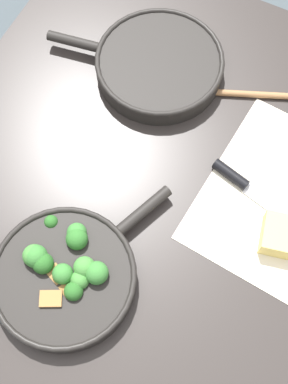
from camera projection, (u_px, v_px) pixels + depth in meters
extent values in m
plane|color=#424C51|center=(144.00, 279.00, 1.84)|extent=(14.00, 14.00, 0.00)
cube|color=#2D2826|center=(144.00, 198.00, 1.16)|extent=(1.23, 1.00, 0.03)
cylinder|color=#BCBCC1|center=(100.00, 49.00, 1.78)|extent=(0.05, 0.05, 0.73)
cylinder|color=black|center=(65.00, 278.00, 1.06)|extent=(0.28, 0.28, 0.04)
torus|color=black|center=(63.00, 276.00, 1.04)|extent=(0.29, 0.29, 0.01)
cylinder|color=black|center=(144.00, 210.00, 1.10)|extent=(0.14, 0.07, 0.02)
cylinder|color=#2C6823|center=(39.00, 260.00, 1.07)|extent=(0.02, 0.02, 0.03)
sphere|color=#387A33|center=(36.00, 256.00, 1.04)|extent=(0.05, 0.05, 0.05)
cylinder|color=#2C6823|center=(97.00, 276.00, 1.06)|extent=(0.02, 0.02, 0.03)
sphere|color=#387A33|center=(95.00, 272.00, 1.03)|extent=(0.05, 0.05, 0.05)
cylinder|color=#357027|center=(37.00, 260.00, 1.07)|extent=(0.02, 0.02, 0.03)
sphere|color=#428438|center=(34.00, 256.00, 1.04)|extent=(0.05, 0.05, 0.05)
cylinder|color=#245B1C|center=(78.00, 243.00, 1.08)|extent=(0.02, 0.02, 0.02)
sphere|color=#2D6B28|center=(77.00, 239.00, 1.06)|extent=(0.04, 0.04, 0.04)
cylinder|color=#205218|center=(53.00, 225.00, 1.10)|extent=(0.01, 0.01, 0.02)
sphere|color=#286023|center=(51.00, 222.00, 1.09)|extent=(0.03, 0.03, 0.03)
cylinder|color=#2C6823|center=(78.00, 237.00, 1.09)|extent=(0.01, 0.01, 0.02)
sphere|color=#387A33|center=(77.00, 233.00, 1.07)|extent=(0.04, 0.04, 0.04)
cylinder|color=#205218|center=(45.00, 267.00, 1.06)|extent=(0.02, 0.02, 0.02)
sphere|color=#286023|center=(43.00, 263.00, 1.04)|extent=(0.04, 0.04, 0.04)
cylinder|color=#245B1C|center=(43.00, 265.00, 1.07)|extent=(0.01, 0.01, 0.02)
sphere|color=#2D6B28|center=(41.00, 262.00, 1.05)|extent=(0.03, 0.03, 0.03)
cylinder|color=#357027|center=(81.00, 283.00, 1.05)|extent=(0.01, 0.01, 0.02)
sphere|color=#428438|center=(80.00, 280.00, 1.03)|extent=(0.04, 0.04, 0.04)
cylinder|color=#205218|center=(75.00, 294.00, 1.04)|extent=(0.01, 0.01, 0.02)
sphere|color=#286023|center=(74.00, 291.00, 1.02)|extent=(0.04, 0.04, 0.04)
cylinder|color=#357027|center=(86.00, 271.00, 1.06)|extent=(0.02, 0.02, 0.02)
sphere|color=#428438|center=(85.00, 267.00, 1.03)|extent=(0.04, 0.04, 0.04)
cylinder|color=#2C6823|center=(65.00, 277.00, 1.06)|extent=(0.01, 0.01, 0.02)
sphere|color=#387A33|center=(63.00, 274.00, 1.03)|extent=(0.04, 0.04, 0.04)
cube|color=#9E703D|center=(57.00, 276.00, 1.05)|extent=(0.04, 0.04, 0.03)
cube|color=#9E703D|center=(52.00, 300.00, 1.03)|extent=(0.05, 0.05, 0.04)
cube|color=olive|center=(71.00, 289.00, 1.04)|extent=(0.05, 0.04, 0.03)
cylinder|color=black|center=(159.00, 66.00, 1.25)|extent=(0.30, 0.30, 0.05)
torus|color=black|center=(160.00, 60.00, 1.23)|extent=(0.30, 0.30, 0.01)
cylinder|color=black|center=(74.00, 41.00, 1.26)|extent=(0.04, 0.13, 0.02)
cylinder|color=#DBC156|center=(159.00, 67.00, 1.25)|extent=(0.24, 0.24, 0.02)
cylinder|color=#996B42|center=(258.00, 95.00, 1.24)|extent=(0.15, 0.34, 0.02)
ellipsoid|color=#996B42|center=(171.00, 90.00, 1.24)|extent=(0.06, 0.07, 0.02)
cube|color=silver|center=(276.00, 196.00, 1.15)|extent=(0.42, 0.32, 0.00)
cube|color=silver|center=(280.00, 213.00, 1.13)|extent=(0.07, 0.18, 0.01)
cylinder|color=black|center=(231.00, 174.00, 1.15)|extent=(0.04, 0.09, 0.02)
cube|color=#EACC66|center=(280.00, 235.00, 1.09)|extent=(0.10, 0.09, 0.05)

